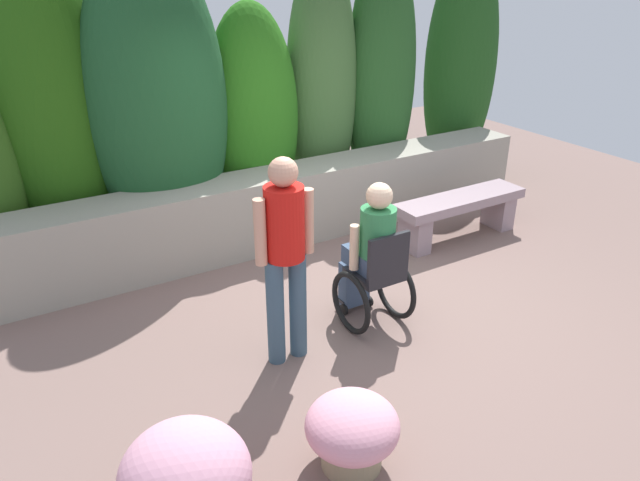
# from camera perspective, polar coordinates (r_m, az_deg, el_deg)

# --- Properties ---
(ground_plane) EXTENTS (12.29, 12.29, 0.00)m
(ground_plane) POSITION_cam_1_polar(r_m,az_deg,el_deg) (5.70, 4.71, -6.11)
(ground_plane) COLOR #785F57
(stone_retaining_wall) EXTENTS (6.48, 0.57, 0.83)m
(stone_retaining_wall) POSITION_cam_1_polar(r_m,az_deg,el_deg) (6.81, -3.47, 3.27)
(stone_retaining_wall) COLOR gray
(stone_retaining_wall) RESTS_ON ground
(hedge_backdrop) EXTENTS (7.27, 1.19, 3.19)m
(hedge_backdrop) POSITION_cam_1_polar(r_m,az_deg,el_deg) (7.03, -7.06, 13.07)
(hedge_backdrop) COLOR #315C19
(hedge_backdrop) RESTS_ON ground
(stone_bench) EXTENTS (1.64, 0.42, 0.51)m
(stone_bench) POSITION_cam_1_polar(r_m,az_deg,el_deg) (7.05, 13.08, 2.85)
(stone_bench) COLOR gray
(stone_bench) RESTS_ON ground
(person_in_wheelchair) EXTENTS (0.53, 0.66, 1.33)m
(person_in_wheelchair) POSITION_cam_1_polar(r_m,az_deg,el_deg) (5.16, 5.01, -1.78)
(person_in_wheelchair) COLOR black
(person_in_wheelchair) RESTS_ON ground
(person_standing_companion) EXTENTS (0.49, 0.30, 1.70)m
(person_standing_companion) POSITION_cam_1_polar(r_m,az_deg,el_deg) (4.52, -3.32, -0.78)
(person_standing_companion) COLOR #385365
(person_standing_companion) RESTS_ON ground
(flower_pot_purple_near) EXTENTS (0.73, 0.73, 0.66)m
(flower_pot_purple_near) POSITION_cam_1_polar(r_m,az_deg,el_deg) (3.65, -12.57, -21.25)
(flower_pot_purple_near) COLOR #C0582C
(flower_pot_purple_near) RESTS_ON ground
(flower_pot_terracotta_by_wall) EXTENTS (0.60, 0.60, 0.50)m
(flower_pot_terracotta_by_wall) POSITION_cam_1_polar(r_m,az_deg,el_deg) (3.96, 3.06, -17.58)
(flower_pot_terracotta_by_wall) COLOR gray
(flower_pot_terracotta_by_wall) RESTS_ON ground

